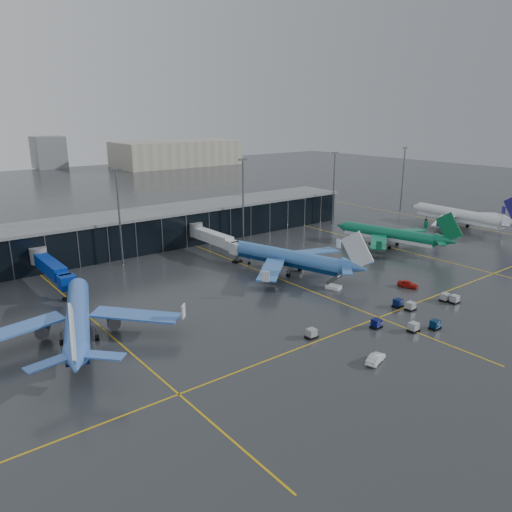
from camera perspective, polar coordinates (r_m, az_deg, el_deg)
ground at (r=104.69m, az=3.94°, el=-5.81°), size 600.00×600.00×0.00m
terminal_pier at (r=152.67m, az=-11.76°, el=3.11°), size 142.00×17.00×10.70m
jet_bridges at (r=123.68m, az=-22.29°, el=-1.29°), size 94.00×27.50×7.20m
flood_masts at (r=142.90m, az=-7.98°, el=5.85°), size 203.00×0.50×25.50m
distant_hangars at (r=362.05m, az=-19.70°, el=10.52°), size 260.00×71.00×22.00m
taxi_lines at (r=118.33m, az=4.12°, el=-3.16°), size 220.00×120.00×0.02m
airliner_arkefly at (r=93.94m, az=-19.85°, el=-5.12°), size 49.84×53.02×13.18m
airliner_klm_near at (r=124.37m, az=3.66°, el=0.87°), size 46.00×49.44×12.63m
airliner_aer_lingus at (r=154.20m, az=14.94°, el=3.25°), size 41.70×45.34×11.98m
airliner_ba at (r=187.39m, az=22.19°, el=5.08°), size 41.43×46.46×13.56m
baggage_carts at (r=103.46m, az=16.92°, el=-6.34°), size 38.02×13.04×1.70m
mobile_airstair at (r=115.90m, az=8.86°, el=-3.34°), size 3.04×3.70×3.45m
service_van_red at (r=120.55m, az=16.97°, el=-3.09°), size 3.24×5.01×1.59m
service_van_white at (r=84.61m, az=13.51°, el=-11.30°), size 4.94×2.91×1.54m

